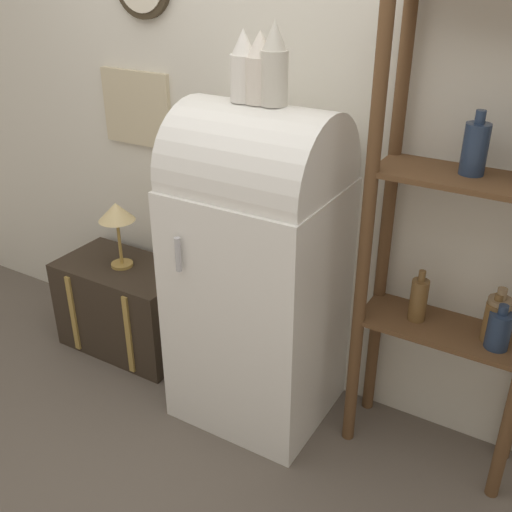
# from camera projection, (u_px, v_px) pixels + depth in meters

# --- Properties ---
(ground_plane) EXTENTS (12.00, 12.00, 0.00)m
(ground_plane) POSITION_uv_depth(u_px,v_px,m) (228.00, 436.00, 2.63)
(ground_plane) COLOR #60564C
(wall_back) EXTENTS (7.00, 0.09, 2.70)m
(wall_back) POSITION_uv_depth(u_px,v_px,m) (296.00, 102.00, 2.46)
(wall_back) COLOR silver
(wall_back) RESTS_ON ground_plane
(refrigerator) EXTENTS (0.63, 0.61, 1.41)m
(refrigerator) POSITION_uv_depth(u_px,v_px,m) (258.00, 265.00, 2.50)
(refrigerator) COLOR white
(refrigerator) RESTS_ON ground_plane
(suitcase_trunk) EXTENTS (0.68, 0.40, 0.48)m
(suitcase_trunk) POSITION_uv_depth(u_px,v_px,m) (127.00, 306.00, 3.14)
(suitcase_trunk) COLOR #33281E
(suitcase_trunk) RESTS_ON ground_plane
(shelf_unit) EXTENTS (0.66, 0.28, 1.84)m
(shelf_unit) POSITION_uv_depth(u_px,v_px,m) (466.00, 236.00, 2.12)
(shelf_unit) COLOR brown
(shelf_unit) RESTS_ON ground_plane
(vase_left) EXTENTS (0.10, 0.10, 0.26)m
(vase_left) POSITION_uv_depth(u_px,v_px,m) (244.00, 68.00, 2.17)
(vase_left) COLOR white
(vase_left) RESTS_ON refrigerator
(vase_center) EXTENTS (0.12, 0.12, 0.25)m
(vase_center) POSITION_uv_depth(u_px,v_px,m) (260.00, 70.00, 2.15)
(vase_center) COLOR silver
(vase_center) RESTS_ON refrigerator
(vase_right) EXTENTS (0.10, 0.10, 0.29)m
(vase_right) POSITION_uv_depth(u_px,v_px,m) (274.00, 66.00, 2.11)
(vase_right) COLOR beige
(vase_right) RESTS_ON refrigerator
(desk_lamp) EXTENTS (0.18, 0.18, 0.34)m
(desk_lamp) POSITION_uv_depth(u_px,v_px,m) (117.00, 216.00, 2.91)
(desk_lamp) COLOR #AD8942
(desk_lamp) RESTS_ON suitcase_trunk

